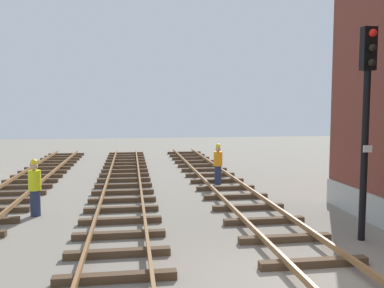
# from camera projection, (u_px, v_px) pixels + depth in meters

# --- Properties ---
(ground_plane) EXTENTS (80.00, 80.00, 0.00)m
(ground_plane) POSITION_uv_depth(u_px,v_px,m) (304.00, 285.00, 8.23)
(ground_plane) COLOR gray
(track_near_building) EXTENTS (2.50, 48.23, 0.32)m
(track_near_building) POSITION_uv_depth(u_px,v_px,m) (332.00, 277.00, 8.30)
(track_near_building) COLOR #4C3826
(track_near_building) RESTS_ON ground
(signal_mast) EXTENTS (0.36, 0.40, 5.58)m
(signal_mast) POSITION_uv_depth(u_px,v_px,m) (366.00, 109.00, 10.70)
(signal_mast) COLOR black
(signal_mast) RESTS_ON ground
(track_worker_foreground) EXTENTS (0.40, 0.40, 1.87)m
(track_worker_foreground) POSITION_uv_depth(u_px,v_px,m) (218.00, 164.00, 18.91)
(track_worker_foreground) COLOR #262D4C
(track_worker_foreground) RESTS_ON ground
(track_worker_distant) EXTENTS (0.40, 0.40, 1.87)m
(track_worker_distant) POSITION_uv_depth(u_px,v_px,m) (35.00, 188.00, 13.38)
(track_worker_distant) COLOR #262D4C
(track_worker_distant) RESTS_ON ground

